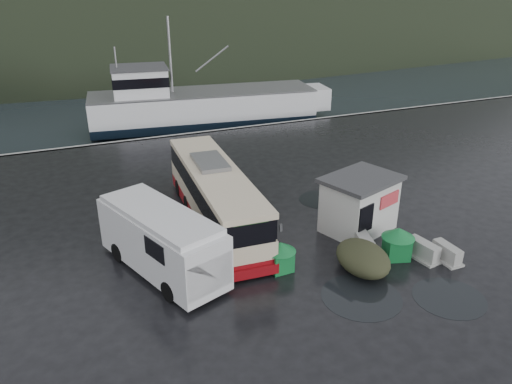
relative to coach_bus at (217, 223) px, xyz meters
name	(u,v)px	position (x,y,z in m)	size (l,w,h in m)	color
ground	(241,272)	(-0.44, -4.67, 0.00)	(160.00, 160.00, 0.00)	black
harbor_water	(70,28)	(-0.44, 105.33, 0.00)	(300.00, 180.00, 0.02)	black
quay_edge	(148,139)	(-0.44, 15.33, 0.00)	(160.00, 0.60, 1.50)	#999993
coach_bus	(217,223)	(0.00, 0.00, 0.00)	(2.80, 11.03, 3.11)	beige
white_van	(164,270)	(-3.42, -3.24, 0.00)	(2.30, 6.71, 2.81)	silver
waste_bin_left	(280,270)	(1.15, -5.09, 0.00)	(0.95, 0.95, 1.32)	#136C31
waste_bin_right	(396,257)	(6.32, -6.13, 0.00)	(1.04, 1.04, 1.46)	#136C31
dome_tent	(362,270)	(4.36, -6.42, 0.00)	(2.07, 2.89, 1.14)	#2D301C
ticket_kiosk	(357,229)	(6.18, -3.24, 0.00)	(3.54, 2.68, 2.77)	silver
jersey_barrier_a	(422,258)	(7.35, -6.63, 0.00)	(0.80, 1.61, 0.80)	#999993
jersey_barrier_b	(364,256)	(5.09, -5.48, 0.00)	(0.89, 1.77, 0.89)	#999993
jersey_barrier_c	(446,260)	(8.19, -7.19, 0.00)	(0.75, 1.50, 0.75)	#999993
fishing_trawler	(204,110)	(6.01, 21.90, 0.00)	(23.78, 5.23, 9.51)	silver
puddles	(343,304)	(2.34, -8.21, 0.01)	(14.44, 16.67, 0.01)	black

